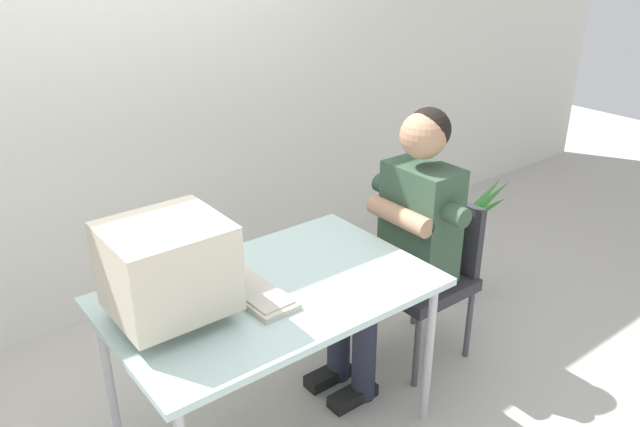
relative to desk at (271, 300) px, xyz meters
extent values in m
cube|color=silver|center=(0.30, 1.40, 0.83)|extent=(8.00, 0.10, 3.00)
cylinder|color=#B7B7BC|center=(0.57, -0.34, -0.32)|extent=(0.04, 0.04, 0.69)
cylinder|color=#B7B7BC|center=(-0.57, 0.34, -0.32)|extent=(0.04, 0.04, 0.69)
cylinder|color=#B7B7BC|center=(0.57, 0.34, -0.32)|extent=(0.04, 0.04, 0.69)
cube|color=silver|center=(0.00, 0.00, 0.04)|extent=(1.25, 0.79, 0.03)
cylinder|color=beige|center=(-0.39, 0.03, 0.06)|extent=(0.20, 0.20, 0.02)
cylinder|color=beige|center=(-0.39, 0.03, 0.09)|extent=(0.06, 0.06, 0.04)
cube|color=beige|center=(-0.39, 0.03, 0.27)|extent=(0.40, 0.36, 0.32)
cube|color=black|center=(-0.19, 0.03, 0.27)|extent=(0.01, 0.30, 0.26)
cube|color=beige|center=(-0.08, 0.01, 0.07)|extent=(0.17, 0.42, 0.02)
cube|color=beige|center=(-0.08, 0.01, 0.08)|extent=(0.15, 0.38, 0.01)
cylinder|color=#4C4C51|center=(0.69, -0.16, -0.47)|extent=(0.03, 0.03, 0.39)
cylinder|color=#4C4C51|center=(1.06, -0.16, -0.47)|extent=(0.03, 0.03, 0.39)
cylinder|color=#4C4C51|center=(0.69, 0.21, -0.47)|extent=(0.03, 0.03, 0.39)
cylinder|color=#4C4C51|center=(1.06, 0.21, -0.47)|extent=(0.03, 0.03, 0.39)
cube|color=#2D2D33|center=(0.88, 0.03, -0.25)|extent=(0.43, 0.43, 0.06)
cube|color=#2D2D33|center=(1.07, 0.03, -0.04)|extent=(0.04, 0.39, 0.36)
cube|color=#334C38|center=(0.86, 0.03, 0.08)|extent=(0.22, 0.34, 0.55)
sphere|color=#A57A5B|center=(0.84, 0.03, 0.50)|extent=(0.21, 0.21, 0.21)
sphere|color=black|center=(0.87, 0.03, 0.52)|extent=(0.20, 0.20, 0.20)
cylinder|color=#262838|center=(0.65, -0.06, -0.20)|extent=(0.41, 0.14, 0.14)
cylinder|color=#262838|center=(0.65, 0.12, -0.20)|extent=(0.41, 0.14, 0.14)
cylinder|color=#262838|center=(0.45, -0.06, -0.43)|extent=(0.11, 0.11, 0.47)
cylinder|color=#262838|center=(0.45, 0.12, -0.43)|extent=(0.11, 0.11, 0.47)
cube|color=black|center=(0.39, -0.06, -0.64)|extent=(0.24, 0.09, 0.06)
cube|color=black|center=(0.39, 0.12, -0.64)|extent=(0.24, 0.09, 0.06)
cylinder|color=#334C38|center=(0.84, -0.17, 0.20)|extent=(0.09, 0.14, 0.09)
cylinder|color=#334C38|center=(0.84, 0.23, 0.20)|extent=(0.09, 0.14, 0.09)
cylinder|color=#A57A5B|center=(0.72, 0.03, 0.15)|extent=(0.09, 0.34, 0.09)
cylinder|color=silver|center=(1.49, 0.28, -0.53)|extent=(0.24, 0.24, 0.28)
cylinder|color=brown|center=(1.49, 0.28, -0.29)|extent=(0.04, 0.04, 0.19)
cone|color=#387D35|center=(1.62, 0.27, -0.11)|extent=(0.37, 0.10, 0.29)
cone|color=#387D35|center=(1.59, 0.38, -0.14)|extent=(0.30, 0.34, 0.28)
cone|color=#387D35|center=(1.51, 0.40, -0.10)|extent=(0.12, 0.35, 0.32)
cone|color=#387D35|center=(1.40, 0.38, -0.12)|extent=(0.27, 0.34, 0.30)
cone|color=#387D35|center=(1.35, 0.26, -0.13)|extent=(0.39, 0.15, 0.24)
cone|color=#387D35|center=(1.40, 0.18, -0.12)|extent=(0.28, 0.32, 0.31)
cone|color=#387D35|center=(1.49, 0.16, -0.09)|extent=(0.08, 0.34, 0.32)
cone|color=#387D35|center=(1.56, 0.20, -0.08)|extent=(0.25, 0.26, 0.37)
cylinder|color=white|center=(-0.12, 0.28, 0.10)|extent=(0.07, 0.07, 0.09)
torus|color=white|center=(-0.12, 0.32, 0.10)|extent=(0.06, 0.01, 0.06)
camera|label=1|loc=(-1.14, -1.77, 1.33)|focal=35.31mm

